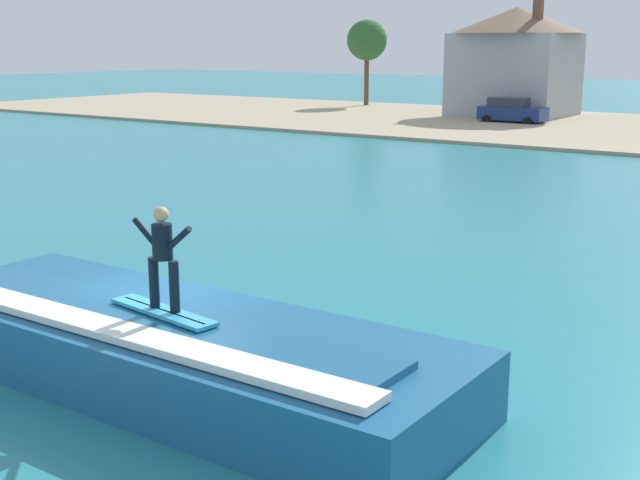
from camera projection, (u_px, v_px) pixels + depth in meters
ground_plane at (174, 345)px, 15.43m from camera, size 260.00×260.00×0.00m
wave_crest at (170, 348)px, 13.64m from camera, size 10.21×3.40×1.23m
surfboard at (163, 312)px, 13.29m from camera, size 2.28×0.72×0.06m
surfer at (163, 253)px, 13.10m from camera, size 1.24×0.32×1.65m
car_near_shore at (512, 111)px, 58.09m from camera, size 4.52×2.23×1.86m
house_with_chimney at (515, 58)px, 62.81m from camera, size 9.92×9.92×8.58m
tree_tall_bare at (367, 41)px, 73.39m from camera, size 3.51×3.51×7.56m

